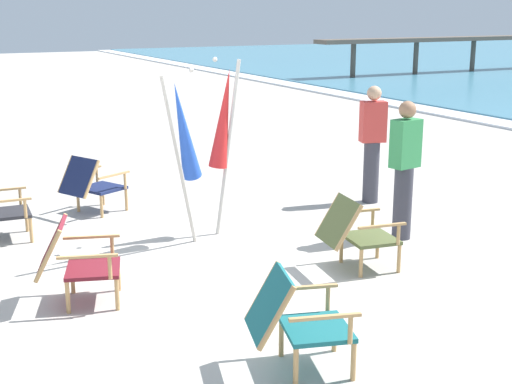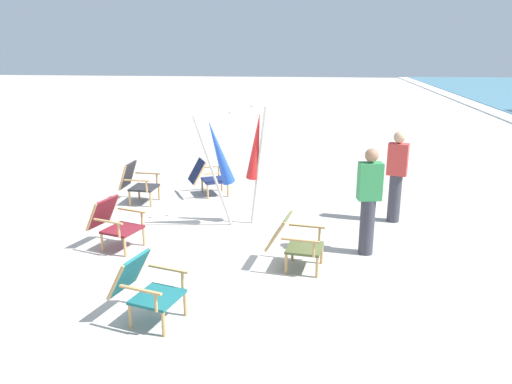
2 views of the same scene
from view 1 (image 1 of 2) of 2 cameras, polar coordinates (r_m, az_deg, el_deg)
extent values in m
plane|color=#B2AAA0|center=(7.30, -5.91, -6.82)|extent=(80.00, 80.00, 0.00)
cube|color=#196066|center=(5.44, 4.87, -10.84)|extent=(0.63, 0.61, 0.04)
cube|color=#196066|center=(5.26, 1.05, -8.96)|extent=(0.55, 0.41, 0.47)
cylinder|color=tan|center=(5.77, 6.30, -11.10)|extent=(0.04, 0.04, 0.32)
cylinder|color=tan|center=(5.37, 7.80, -13.19)|extent=(0.04, 0.04, 0.32)
cylinder|color=tan|center=(5.66, 2.03, -11.52)|extent=(0.04, 0.04, 0.32)
cylinder|color=tan|center=(5.26, 3.21, -13.70)|extent=(0.04, 0.04, 0.32)
cube|color=tan|center=(5.59, 3.94, -7.63)|extent=(0.18, 0.52, 0.02)
cylinder|color=tan|center=(5.68, 5.77, -8.50)|extent=(0.04, 0.04, 0.22)
cube|color=tan|center=(5.10, 5.56, -9.93)|extent=(0.18, 0.52, 0.02)
cylinder|color=tan|center=(5.20, 7.56, -10.84)|extent=(0.04, 0.04, 0.22)
cylinder|color=tan|center=(5.49, 0.49, -7.92)|extent=(0.12, 0.28, 0.48)
cylinder|color=tan|center=(5.04, 1.66, -10.09)|extent=(0.12, 0.28, 0.48)
cube|color=#28282D|center=(8.83, -19.19, -1.60)|extent=(0.55, 0.51, 0.04)
cylinder|color=tan|center=(9.12, -17.88, -2.06)|extent=(0.04, 0.04, 0.32)
cylinder|color=tan|center=(8.67, -17.55, -2.87)|extent=(0.04, 0.04, 0.32)
cube|color=tan|center=(9.05, -19.57, 0.18)|extent=(0.07, 0.53, 0.02)
cylinder|color=tan|center=(9.09, -18.34, -0.38)|extent=(0.04, 0.04, 0.22)
cube|color=tan|center=(8.51, -19.29, -0.67)|extent=(0.07, 0.53, 0.02)
cylinder|color=tan|center=(8.55, -17.97, -1.26)|extent=(0.04, 0.04, 0.22)
cube|color=#515B33|center=(7.53, 9.13, -3.68)|extent=(0.59, 0.55, 0.04)
cube|color=#515B33|center=(7.31, 6.58, -2.33)|extent=(0.53, 0.37, 0.46)
cylinder|color=tan|center=(7.87, 9.70, -4.12)|extent=(0.04, 0.04, 0.32)
cylinder|color=tan|center=(7.49, 11.37, -5.18)|extent=(0.04, 0.04, 0.32)
cylinder|color=tan|center=(7.69, 6.85, -4.47)|extent=(0.04, 0.04, 0.32)
cylinder|color=tan|center=(7.29, 8.40, -5.59)|extent=(0.04, 0.04, 0.32)
cube|color=tan|center=(7.70, 8.11, -1.53)|extent=(0.12, 0.53, 0.02)
cylinder|color=tan|center=(7.81, 9.32, -2.18)|extent=(0.04, 0.04, 0.22)
cube|color=tan|center=(7.22, 10.07, -2.68)|extent=(0.12, 0.53, 0.02)
cylinder|color=tan|center=(7.34, 11.33, -3.36)|extent=(0.04, 0.04, 0.22)
cylinder|color=tan|center=(7.53, 5.78, -1.80)|extent=(0.09, 0.30, 0.47)
cylinder|color=tan|center=(7.09, 7.45, -2.89)|extent=(0.09, 0.30, 0.47)
cube|color=maroon|center=(6.75, -12.90, -6.02)|extent=(0.64, 0.62, 0.04)
cube|color=maroon|center=(6.72, -16.08, -4.26)|extent=(0.55, 0.41, 0.48)
cylinder|color=tan|center=(7.02, -10.94, -6.52)|extent=(0.04, 0.04, 0.32)
cylinder|color=tan|center=(6.58, -11.05, -7.97)|extent=(0.04, 0.04, 0.32)
cylinder|color=tan|center=(7.05, -14.47, -6.63)|extent=(0.04, 0.04, 0.32)
cylinder|color=tan|center=(6.61, -14.83, -8.07)|extent=(0.04, 0.04, 0.32)
cube|color=tan|center=(6.95, -13.03, -3.52)|extent=(0.20, 0.51, 0.02)
cylinder|color=tan|center=(6.97, -11.43, -4.33)|extent=(0.04, 0.04, 0.22)
cube|color=tan|center=(6.42, -13.34, -5.05)|extent=(0.20, 0.51, 0.02)
cylinder|color=tan|center=(6.44, -11.61, -5.91)|extent=(0.04, 0.04, 0.22)
cylinder|color=tan|center=(6.96, -15.84, -3.59)|extent=(0.12, 0.27, 0.48)
cylinder|color=tan|center=(6.48, -16.33, -4.97)|extent=(0.12, 0.27, 0.48)
cube|color=#19234C|center=(9.73, -12.25, 0.32)|extent=(0.68, 0.66, 0.04)
cube|color=#19234C|center=(9.45, -14.02, 1.19)|extent=(0.57, 0.48, 0.47)
cylinder|color=tan|center=(10.08, -12.15, -0.13)|extent=(0.04, 0.04, 0.32)
cylinder|color=tan|center=(9.74, -10.34, -0.55)|extent=(0.04, 0.04, 0.32)
cylinder|color=tan|center=(9.81, -14.05, -0.64)|extent=(0.04, 0.04, 0.32)
cylinder|color=tan|center=(9.46, -12.25, -1.09)|extent=(0.04, 0.04, 0.32)
cube|color=tan|center=(9.88, -13.47, 1.77)|extent=(0.26, 0.49, 0.02)
cylinder|color=tan|center=(10.02, -12.61, 1.35)|extent=(0.04, 0.04, 0.22)
cube|color=tan|center=(9.46, -11.30, 1.34)|extent=(0.26, 0.49, 0.02)
cylinder|color=tan|center=(9.61, -10.43, 0.90)|extent=(0.04, 0.04, 0.22)
cylinder|color=tan|center=(9.64, -14.98, 1.39)|extent=(0.17, 0.29, 0.47)
cylinder|color=tan|center=(9.25, -13.02, 0.98)|extent=(0.17, 0.29, 0.47)
cylinder|color=#B7B2A8|center=(8.38, -2.26, 3.44)|extent=(0.17, 0.31, 2.09)
cone|color=red|center=(8.32, -2.61, 5.90)|extent=(0.36, 0.43, 1.17)
sphere|color=#B7B2A8|center=(8.25, -3.30, 10.55)|extent=(0.06, 0.06, 0.06)
cylinder|color=#B7B2A8|center=(7.84, -6.14, 2.24)|extent=(0.51, 0.57, 2.00)
cone|color=blue|center=(7.88, -5.81, 4.89)|extent=(0.55, 0.58, 1.16)
sphere|color=#B7B2A8|center=(8.00, -5.20, 9.70)|extent=(0.06, 0.06, 0.06)
cylinder|color=#383842|center=(8.53, 11.65, -0.87)|extent=(0.22, 0.22, 0.86)
cube|color=#338C4C|center=(8.37, 11.89, 3.82)|extent=(0.25, 0.37, 0.56)
sphere|color=#9E7051|center=(8.31, 12.03, 6.46)|extent=(0.20, 0.20, 0.20)
cylinder|color=#383842|center=(10.07, 9.19, 1.58)|extent=(0.22, 0.22, 0.86)
cube|color=#D13D38|center=(9.94, 9.35, 5.57)|extent=(0.29, 0.38, 0.56)
sphere|color=tan|center=(9.88, 9.44, 7.80)|extent=(0.20, 0.20, 0.20)
cube|color=brown|center=(30.69, 14.97, 11.74)|extent=(0.90, 12.14, 0.16)
cylinder|color=brown|center=(27.90, 7.77, 10.37)|extent=(0.20, 0.20, 1.45)
cylinder|color=brown|center=(29.74, 12.66, 10.40)|extent=(0.20, 0.20, 1.45)
cylinder|color=brown|center=(31.76, 16.96, 10.37)|extent=(0.20, 0.20, 1.45)
camera|label=2|loc=(4.37, 75.06, 9.95)|focal=35.00mm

